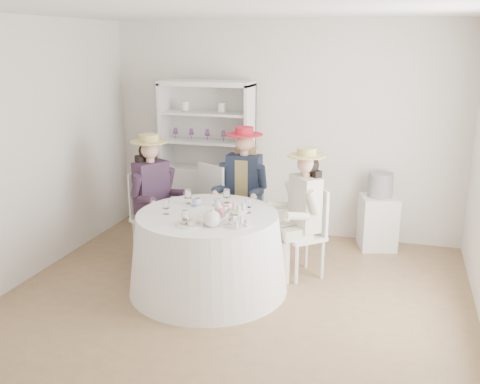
# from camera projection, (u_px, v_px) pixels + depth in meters

# --- Properties ---
(ground) EXTENTS (4.50, 4.50, 0.00)m
(ground) POSITION_uv_depth(u_px,v_px,m) (237.00, 296.00, 5.31)
(ground) COLOR brown
(ground) RESTS_ON ground
(ceiling) EXTENTS (4.50, 4.50, 0.00)m
(ceiling) POSITION_uv_depth(u_px,v_px,m) (237.00, 10.00, 4.58)
(ceiling) COLOR white
(ceiling) RESTS_ON wall_back
(wall_back) EXTENTS (4.50, 0.00, 4.50)m
(wall_back) POSITION_uv_depth(u_px,v_px,m) (283.00, 130.00, 6.79)
(wall_back) COLOR silver
(wall_back) RESTS_ON ground
(wall_front) EXTENTS (4.50, 0.00, 4.50)m
(wall_front) POSITION_uv_depth(u_px,v_px,m) (136.00, 236.00, 3.10)
(wall_front) COLOR silver
(wall_front) RESTS_ON ground
(wall_left) EXTENTS (0.00, 4.50, 4.50)m
(wall_left) POSITION_uv_depth(u_px,v_px,m) (31.00, 150.00, 5.57)
(wall_left) COLOR silver
(wall_left) RESTS_ON ground
(tea_table) EXTENTS (1.60, 1.60, 0.81)m
(tea_table) POSITION_uv_depth(u_px,v_px,m) (208.00, 252.00, 5.38)
(tea_table) COLOR white
(tea_table) RESTS_ON ground
(hutch) EXTENTS (1.22, 0.57, 1.97)m
(hutch) POSITION_uv_depth(u_px,v_px,m) (209.00, 180.00, 6.94)
(hutch) COLOR silver
(hutch) RESTS_ON ground
(side_table) EXTENTS (0.51, 0.51, 0.65)m
(side_table) POSITION_uv_depth(u_px,v_px,m) (378.00, 222.00, 6.49)
(side_table) COLOR silver
(side_table) RESTS_ON ground
(hatbox) EXTENTS (0.33, 0.33, 0.29)m
(hatbox) POSITION_uv_depth(u_px,v_px,m) (380.00, 185.00, 6.36)
(hatbox) COLOR black
(hatbox) RESTS_ON side_table
(guest_left) EXTENTS (0.62, 0.57, 1.46)m
(guest_left) POSITION_uv_depth(u_px,v_px,m) (153.00, 191.00, 6.02)
(guest_left) COLOR silver
(guest_left) RESTS_ON ground
(guest_mid) EXTENTS (0.54, 0.57, 1.51)m
(guest_mid) POSITION_uv_depth(u_px,v_px,m) (244.00, 184.00, 6.18)
(guest_mid) COLOR silver
(guest_mid) RESTS_ON ground
(guest_right) EXTENTS (0.60, 0.59, 1.40)m
(guest_right) POSITION_uv_depth(u_px,v_px,m) (303.00, 206.00, 5.57)
(guest_right) COLOR silver
(guest_right) RESTS_ON ground
(spare_chair) EXTENTS (0.59, 0.59, 1.06)m
(spare_chair) POSITION_uv_depth(u_px,v_px,m) (219.00, 203.00, 6.41)
(spare_chair) COLOR silver
(spare_chair) RESTS_ON ground
(teacup_a) EXTENTS (0.13, 0.13, 0.08)m
(teacup_a) POSITION_uv_depth(u_px,v_px,m) (197.00, 203.00, 5.48)
(teacup_a) COLOR white
(teacup_a) RESTS_ON tea_table
(teacup_b) EXTENTS (0.07, 0.07, 0.07)m
(teacup_b) POSITION_uv_depth(u_px,v_px,m) (217.00, 203.00, 5.50)
(teacup_b) COLOR white
(teacup_b) RESTS_ON tea_table
(teacup_c) EXTENTS (0.11, 0.11, 0.07)m
(teacup_c) POSITION_uv_depth(u_px,v_px,m) (234.00, 210.00, 5.26)
(teacup_c) COLOR white
(teacup_c) RESTS_ON tea_table
(flower_bowl) EXTENTS (0.27, 0.27, 0.06)m
(flower_bowl) POSITION_uv_depth(u_px,v_px,m) (225.00, 214.00, 5.17)
(flower_bowl) COLOR white
(flower_bowl) RESTS_ON tea_table
(flower_arrangement) EXTENTS (0.17, 0.18, 0.07)m
(flower_arrangement) POSITION_uv_depth(u_px,v_px,m) (225.00, 210.00, 5.09)
(flower_arrangement) COLOR #E87484
(flower_arrangement) RESTS_ON tea_table
(table_teapot) EXTENTS (0.23, 0.16, 0.17)m
(table_teapot) POSITION_uv_depth(u_px,v_px,m) (212.00, 219.00, 4.88)
(table_teapot) COLOR white
(table_teapot) RESTS_ON tea_table
(sandwich_plate) EXTENTS (0.27, 0.27, 0.06)m
(sandwich_plate) POSITION_uv_depth(u_px,v_px,m) (190.00, 223.00, 4.94)
(sandwich_plate) COLOR white
(sandwich_plate) RESTS_ON tea_table
(cupcake_stand) EXTENTS (0.22, 0.22, 0.21)m
(cupcake_stand) POSITION_uv_depth(u_px,v_px,m) (239.00, 218.00, 4.88)
(cupcake_stand) COLOR white
(cupcake_stand) RESTS_ON tea_table
(stemware_set) EXTENTS (0.84, 0.87, 0.15)m
(stemware_set) POSITION_uv_depth(u_px,v_px,m) (207.00, 206.00, 5.25)
(stemware_set) COLOR white
(stemware_set) RESTS_ON tea_table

